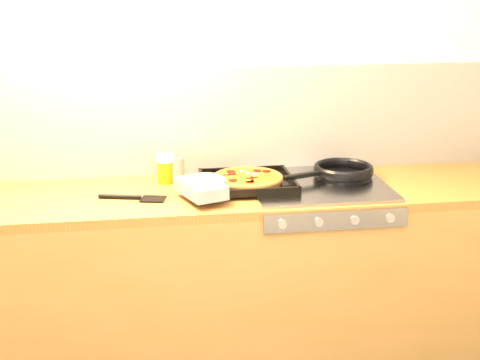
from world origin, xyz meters
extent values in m
plane|color=beige|center=(0.00, 1.40, 1.25)|extent=(3.20, 0.00, 3.20)
cube|color=silver|center=(0.00, 1.39, 1.15)|extent=(3.20, 0.02, 0.50)
cube|color=olive|center=(0.00, 1.10, 0.43)|extent=(3.20, 0.60, 0.86)
cube|color=brown|center=(0.00, 1.10, 0.88)|extent=(3.20, 0.60, 0.04)
cube|color=gray|center=(0.45, 0.80, 0.85)|extent=(0.60, 0.03, 0.08)
cylinder|color=#A5A5AA|center=(0.23, 0.78, 0.85)|extent=(0.04, 0.02, 0.04)
cylinder|color=#A5A5AA|center=(0.38, 0.78, 0.85)|extent=(0.04, 0.02, 0.04)
cylinder|color=#A5A5AA|center=(0.53, 0.78, 0.85)|extent=(0.04, 0.02, 0.04)
cylinder|color=#A5A5AA|center=(0.67, 0.78, 0.85)|extent=(0.04, 0.02, 0.04)
cube|color=gray|center=(0.45, 1.10, 0.91)|extent=(0.60, 0.56, 0.02)
cube|color=black|center=(0.14, 1.12, 0.92)|extent=(0.40, 0.35, 0.01)
cube|color=black|center=(0.14, 1.29, 0.94)|extent=(0.40, 0.01, 0.02)
cube|color=black|center=(0.14, 0.95, 0.94)|extent=(0.40, 0.01, 0.02)
cube|color=black|center=(0.33, 1.12, 0.94)|extent=(0.01, 0.35, 0.02)
cube|color=black|center=(-0.05, 1.12, 0.94)|extent=(0.01, 0.35, 0.02)
cylinder|color=brown|center=(0.14, 1.12, 0.94)|extent=(0.30, 0.30, 0.02)
torus|color=brown|center=(0.14, 1.12, 0.95)|extent=(0.32, 0.32, 0.02)
cylinder|color=orange|center=(0.14, 1.12, 0.95)|extent=(0.27, 0.27, 0.01)
cylinder|color=maroon|center=(0.17, 1.10, 0.96)|extent=(0.04, 0.04, 0.01)
cylinder|color=maroon|center=(0.07, 1.20, 0.96)|extent=(0.04, 0.04, 0.01)
cylinder|color=maroon|center=(0.13, 1.03, 0.96)|extent=(0.04, 0.04, 0.01)
cylinder|color=maroon|center=(0.04, 1.13, 0.96)|extent=(0.04, 0.04, 0.01)
cylinder|color=maroon|center=(0.20, 1.19, 0.96)|extent=(0.04, 0.04, 0.01)
cylinder|color=maroon|center=(0.15, 1.16, 0.96)|extent=(0.04, 0.04, 0.01)
cylinder|color=maroon|center=(0.07, 1.06, 0.96)|extent=(0.04, 0.04, 0.01)
cylinder|color=maroon|center=(0.24, 1.18, 0.96)|extent=(0.04, 0.04, 0.01)
cylinder|color=maroon|center=(0.14, 1.03, 0.96)|extent=(0.04, 0.04, 0.01)
cylinder|color=maroon|center=(0.14, 1.07, 0.96)|extent=(0.04, 0.04, 0.01)
cylinder|color=maroon|center=(0.08, 1.16, 0.96)|extent=(0.04, 0.04, 0.01)
ellipsoid|color=gold|center=(0.06, 1.10, 0.96)|extent=(0.03, 0.02, 0.01)
ellipsoid|color=gold|center=(0.04, 1.11, 0.96)|extent=(0.03, 0.02, 0.01)
ellipsoid|color=gold|center=(0.13, 1.17, 0.96)|extent=(0.03, 0.02, 0.01)
ellipsoid|color=gold|center=(0.13, 1.20, 0.96)|extent=(0.03, 0.02, 0.01)
ellipsoid|color=gold|center=(0.13, 1.04, 0.96)|extent=(0.03, 0.02, 0.01)
ellipsoid|color=gold|center=(0.17, 1.10, 0.96)|extent=(0.03, 0.02, 0.01)
ellipsoid|color=gold|center=(0.16, 1.12, 0.96)|extent=(0.03, 0.02, 0.01)
ellipsoid|color=gold|center=(0.07, 1.09, 0.96)|extent=(0.03, 0.02, 0.01)
ellipsoid|color=gold|center=(0.15, 1.19, 0.96)|extent=(0.03, 0.02, 0.01)
ellipsoid|color=silver|center=(0.13, 1.20, 0.96)|extent=(0.03, 0.03, 0.01)
ellipsoid|color=silver|center=(0.15, 1.16, 0.96)|extent=(0.03, 0.03, 0.01)
ellipsoid|color=silver|center=(0.18, 1.14, 0.96)|extent=(0.03, 0.03, 0.01)
cube|color=black|center=(-0.08, 0.97, 0.96)|extent=(0.21, 0.27, 0.06)
ellipsoid|color=black|center=(-0.04, 1.08, 0.96)|extent=(0.14, 0.14, 0.06)
cylinder|color=black|center=(-0.01, 1.00, 0.96)|extent=(0.09, 0.11, 0.05)
cylinder|color=black|center=(0.60, 1.18, 0.92)|extent=(0.32, 0.32, 0.01)
torus|color=black|center=(0.60, 1.18, 0.95)|extent=(0.35, 0.35, 0.03)
cube|color=black|center=(0.39, 1.11, 0.95)|extent=(0.19, 0.09, 0.02)
cylinder|color=maroon|center=(-0.17, 1.26, 0.96)|extent=(0.09, 0.09, 0.10)
cylinder|color=#B2B2B7|center=(-0.17, 1.26, 1.01)|extent=(0.09, 0.09, 0.01)
cylinder|color=#B2B2B7|center=(-0.17, 1.26, 0.90)|extent=(0.09, 0.09, 0.01)
cylinder|color=orange|center=(-0.21, 1.25, 0.95)|extent=(0.10, 0.10, 0.10)
cylinder|color=silver|center=(-0.21, 1.25, 1.02)|extent=(0.10, 0.10, 0.03)
cylinder|color=#B47B4C|center=(0.18, 1.28, 0.91)|extent=(0.26, 0.08, 0.02)
ellipsoid|color=#B47B4C|center=(0.31, 1.31, 0.91)|extent=(0.06, 0.05, 0.02)
cube|color=black|center=(-0.28, 1.01, 0.90)|extent=(0.12, 0.11, 0.01)
cylinder|color=black|center=(-0.42, 1.05, 0.91)|extent=(0.18, 0.06, 0.02)
camera|label=1|loc=(-0.32, -1.65, 1.79)|focal=50.00mm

